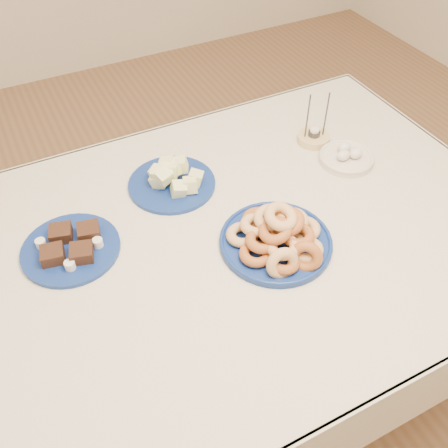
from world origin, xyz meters
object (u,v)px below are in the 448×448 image
Objects in this scene: melon_plate at (172,180)px; egg_bowl at (346,157)px; candle_holder at (314,137)px; brownie_plate at (71,247)px; dining_table at (216,264)px; donut_platter at (278,237)px.

melon_plate reaches higher than egg_bowl.
candle_holder is at bearing -0.22° from melon_plate.
brownie_plate is at bearing -160.76° from melon_plate.
melon_plate is 1.72× the size of egg_bowl.
dining_table is 4.69× the size of donut_platter.
candle_holder reaches higher than donut_platter.
dining_table is at bearing 143.24° from donut_platter.
brownie_plate is at bearing 154.69° from donut_platter.
dining_table is 5.53× the size of brownie_plate.
melon_plate is at bearing 94.65° from dining_table.
donut_platter reaches higher than egg_bowl.
melon_plate is at bearing 19.24° from brownie_plate.
dining_table is at bearing -152.85° from candle_holder.
brownie_plate is 0.84m from candle_holder.
dining_table is 0.22m from donut_platter.
candle_holder is (0.48, 0.25, 0.12)m from dining_table.
donut_platter is 0.49m from candle_holder.
brownie_plate is at bearing 178.57° from egg_bowl.
dining_table is at bearing -85.35° from melon_plate.
melon_plate is at bearing 179.78° from candle_holder.
melon_plate is 0.35m from brownie_plate.
candle_holder is (0.83, 0.11, 0.00)m from brownie_plate.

